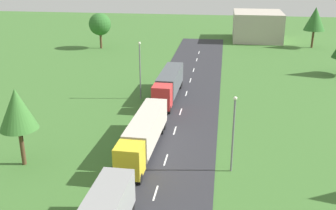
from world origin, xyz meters
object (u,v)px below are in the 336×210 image
tree_birch (315,19)px  distant_building (257,26)px  truck_third (169,84)px  truck_second (144,133)px  lamppost_second (233,130)px  lamppost_third (140,68)px  tree_ash (100,24)px  tree_maple (17,109)px

tree_birch → distant_building: bearing=146.8°
distant_building → truck_third: bearing=-108.2°
truck_second → lamppost_second: lamppost_second is taller
truck_third → lamppost_second: bearing=-66.4°
lamppost_third → distant_building: 51.42m
lamppost_third → tree_ash: bearing=115.9°
truck_second → distant_building: size_ratio=1.09×
truck_third → tree_maple: tree_maple is taller
distant_building → tree_maple: bearing=-111.4°
truck_third → distant_building: bearing=71.8°
truck_second → distant_building: (15.65, 64.17, 1.32)m
tree_birch → tree_maple: (-38.72, -60.81, -0.63)m
tree_birch → tree_ash: 47.70m
lamppost_third → distant_building: bearing=67.8°
distant_building → tree_birch: bearing=-33.2°
tree_maple → distant_building: bearing=68.6°
truck_third → lamppost_second: size_ratio=1.78×
tree_maple → tree_birch: bearing=57.5°
truck_third → tree_maple: size_ratio=1.71×
lamppost_second → tree_birch: bearing=72.7°
tree_birch → distant_building: (-11.86, 7.77, -3.02)m
truck_second → distant_building: 66.06m
truck_second → lamppost_third: lamppost_third is taller
tree_maple → tree_ash: bearing=98.9°
tree_maple → tree_ash: 54.16m
lamppost_third → tree_birch: bearing=51.8°
lamppost_third → tree_ash: (-15.80, 32.50, 0.74)m
lamppost_second → distant_building: 67.40m
tree_birch → lamppost_third: bearing=-128.2°
lamppost_third → truck_third: bearing=9.9°
truck_second → tree_maple: tree_maple is taller
truck_second → tree_ash: 52.96m
lamppost_second → lamppost_third: (-12.86, 19.50, 0.37)m
tree_maple → tree_ash: tree_maple is taller
tree_birch → tree_maple: tree_birch is taller
truck_second → truck_third: bearing=89.3°
truck_second → lamppost_third: bearing=102.9°
tree_maple → tree_ash: (-8.40, 53.50, -0.44)m
truck_third → tree_birch: tree_birch is taller
truck_second → distant_building: distant_building is taller
lamppost_third → distant_building: lamppost_third is taller
lamppost_second → truck_third: bearing=113.6°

